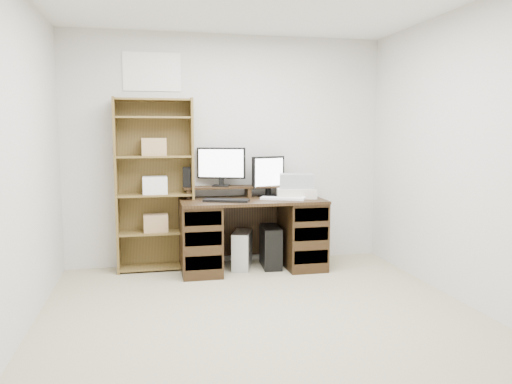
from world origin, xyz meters
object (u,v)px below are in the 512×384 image
object	(u,v)px
desk	(252,233)
tower_black	(271,247)
monitor_wide	(221,165)
bookshelf	(155,183)
printer	(296,193)
monitor_small	(268,175)
tower_silver	(242,250)

from	to	relation	value
desk	tower_black	distance (m)	0.28
monitor_wide	bookshelf	bearing A→B (deg)	-159.19
monitor_wide	printer	distance (m)	0.86
monitor_wide	monitor_small	xyz separation A→B (m)	(0.51, -0.05, -0.11)
monitor_small	monitor_wide	bearing A→B (deg)	154.26
desk	printer	world-z (taller)	printer
monitor_wide	tower_silver	bearing A→B (deg)	-23.83
desk	printer	xyz separation A→B (m)	(0.49, 0.02, 0.41)
desk	tower_silver	size ratio (longest dim) A/B	3.77
printer	desk	bearing A→B (deg)	-165.88
monitor_small	tower_silver	world-z (taller)	monitor_small
tower_black	bookshelf	size ratio (longest dim) A/B	0.25
desk	bookshelf	xyz separation A→B (m)	(-0.99, 0.21, 0.53)
desk	tower_black	bearing A→B (deg)	9.51
tower_silver	bookshelf	world-z (taller)	bookshelf
printer	tower_silver	distance (m)	0.85
monitor_wide	printer	bearing A→B (deg)	5.56
desk	printer	bearing A→B (deg)	2.69
desk	bookshelf	world-z (taller)	bookshelf
desk	bookshelf	distance (m)	1.15
desk	monitor_small	xyz separation A→B (m)	(0.22, 0.18, 0.60)
tower_silver	desk	bearing A→B (deg)	-5.01
monitor_small	tower_silver	size ratio (longest dim) A/B	1.10
monitor_wide	bookshelf	world-z (taller)	bookshelf
printer	monitor_small	bearing A→B (deg)	162.05
desk	monitor_wide	distance (m)	0.80
printer	tower_black	size ratio (longest dim) A/B	0.91
printer	monitor_wide	bearing A→B (deg)	177.06
tower_black	monitor_wide	bearing A→B (deg)	164.35
monitor_small	bookshelf	bearing A→B (deg)	157.84
tower_silver	bookshelf	xyz separation A→B (m)	(-0.90, 0.17, 0.72)
desk	bookshelf	bearing A→B (deg)	167.92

